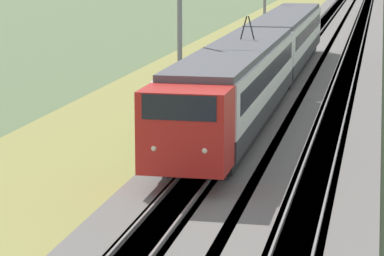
{
  "coord_description": "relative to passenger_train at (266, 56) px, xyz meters",
  "views": [
    {
      "loc": [
        -3.69,
        -6.04,
        8.1
      ],
      "look_at": [
        25.33,
        0.0,
        2.2
      ],
      "focal_mm": 85.0,
      "sensor_mm": 36.0,
      "label": 1
    }
  ],
  "objects": [
    {
      "name": "passenger_train",
      "position": [
        0.0,
        0.0,
        0.0
      ],
      "size": [
        43.19,
        2.99,
        5.01
      ],
      "rotation": [
        0.0,
        0.0,
        3.14
      ],
      "color": "red",
      "rests_on": "ground"
    },
    {
      "name": "track_main",
      "position": [
        4.83,
        0.0,
        -2.18
      ],
      "size": [
        240.0,
        1.57,
        0.45
      ],
      "color": "#4C4238",
      "rests_on": "ground"
    },
    {
      "name": "track_adjacent",
      "position": [
        4.83,
        -4.02,
        -2.18
      ],
      "size": [
        240.0,
        1.57,
        0.45
      ],
      "color": "#4C4238",
      "rests_on": "ground"
    },
    {
      "name": "catenary_mast_mid",
      "position": [
        -9.18,
        2.72,
        2.18
      ],
      "size": [
        0.22,
        2.56,
        8.76
      ],
      "color": "slate",
      "rests_on": "ground"
    },
    {
      "name": "ballast_adjacent",
      "position": [
        4.83,
        -4.02,
        -2.19
      ],
      "size": [
        240.0,
        4.4,
        0.3
      ],
      "color": "slate",
      "rests_on": "ground"
    },
    {
      "name": "ballast_main",
      "position": [
        4.83,
        0.0,
        -2.19
      ],
      "size": [
        240.0,
        4.4,
        0.3
      ],
      "color": "slate",
      "rests_on": "ground"
    },
    {
      "name": "grass_verge",
      "position": [
        4.83,
        5.29,
        -2.28
      ],
      "size": [
        240.0,
        8.87,
        0.12
      ],
      "color": "#99934C",
      "rests_on": "ground"
    }
  ]
}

